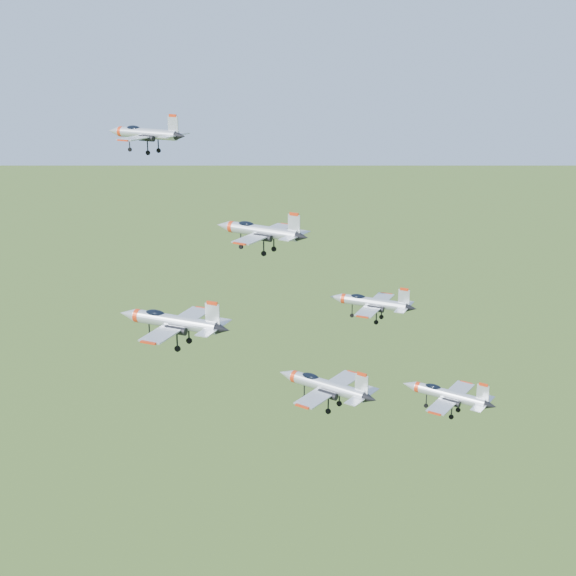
% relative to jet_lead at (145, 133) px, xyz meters
% --- Properties ---
extents(jet_lead, '(13.72, 11.46, 3.67)m').
position_rel_jet_lead_xyz_m(jet_lead, '(0.00, 0.00, 0.00)').
color(jet_lead, '#B1B6BE').
extents(jet_left_high, '(13.87, 11.62, 3.71)m').
position_rel_jet_lead_xyz_m(jet_left_high, '(21.06, -8.30, -10.53)').
color(jet_left_high, '#B1B6BE').
extents(jet_right_high, '(14.01, 11.55, 3.75)m').
position_rel_jet_lead_xyz_m(jet_right_high, '(18.73, -28.27, -16.25)').
color(jet_right_high, '#B1B6BE').
extents(jet_left_low, '(12.33, 10.20, 3.30)m').
position_rel_jet_lead_xyz_m(jet_left_low, '(34.62, -2.51, -20.56)').
color(jet_left_low, '#B1B6BE').
extents(jet_right_low, '(12.05, 10.22, 3.26)m').
position_rel_jet_lead_xyz_m(jet_right_low, '(36.23, -27.44, -21.50)').
color(jet_right_low, '#B1B6BE').
extents(jet_trail, '(12.36, 10.42, 3.33)m').
position_rel_jet_lead_xyz_m(jet_trail, '(46.46, -9.41, -29.00)').
color(jet_trail, '#B1B6BE').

